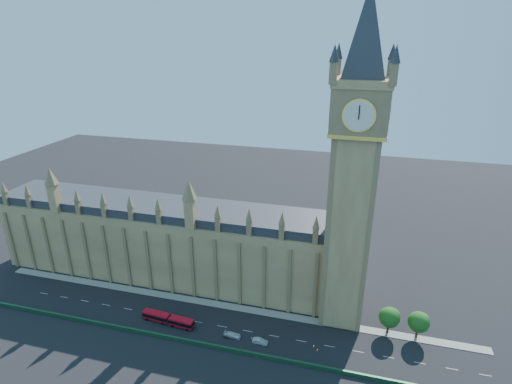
% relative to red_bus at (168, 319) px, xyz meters
% --- Properties ---
extents(ground, '(400.00, 400.00, 0.00)m').
position_rel_red_bus_xyz_m(ground, '(12.28, 2.84, -1.50)').
color(ground, black).
rests_on(ground, ground).
extents(palace_westminster, '(120.00, 20.00, 28.00)m').
position_rel_red_bus_xyz_m(palace_westminster, '(-12.72, 24.84, 12.37)').
color(palace_westminster, '#9B734B').
rests_on(palace_westminster, ground).
extents(elizabeth_tower, '(20.59, 20.59, 105.00)m').
position_rel_red_bus_xyz_m(elizabeth_tower, '(50.28, 16.84, 53.06)').
color(elizabeth_tower, '#9B734B').
rests_on(elizabeth_tower, ground).
extents(bridge_parapet, '(160.00, 0.60, 1.20)m').
position_rel_red_bus_xyz_m(bridge_parapet, '(12.28, -6.16, -0.90)').
color(bridge_parapet, '#1E4C2D').
rests_on(bridge_parapet, ground).
extents(kerb_north, '(160.00, 3.00, 0.16)m').
position_rel_red_bus_xyz_m(kerb_north, '(12.28, 12.34, -1.42)').
color(kerb_north, gray).
rests_on(kerb_north, ground).
extents(tree_east_near, '(6.00, 6.00, 8.50)m').
position_rel_red_bus_xyz_m(tree_east_near, '(64.51, 12.93, 4.15)').
color(tree_east_near, '#382619').
rests_on(tree_east_near, ground).
extents(tree_east_far, '(6.00, 6.00, 8.50)m').
position_rel_red_bus_xyz_m(tree_east_far, '(72.51, 12.93, 4.15)').
color(tree_east_far, '#382619').
rests_on(tree_east_far, ground).
extents(red_bus, '(16.89, 3.89, 2.85)m').
position_rel_red_bus_xyz_m(red_bus, '(0.00, 0.00, 0.00)').
color(red_bus, red).
rests_on(red_bus, ground).
extents(car_grey, '(3.95, 1.92, 1.30)m').
position_rel_red_bus_xyz_m(car_grey, '(20.23, -0.82, -0.85)').
color(car_grey, '#45494E').
rests_on(car_grey, ground).
extents(car_silver, '(4.57, 1.83, 1.48)m').
position_rel_red_bus_xyz_m(car_silver, '(29.06, -1.07, -0.76)').
color(car_silver, '#ABAFB3').
rests_on(car_silver, ground).
extents(car_white, '(4.94, 2.01, 1.43)m').
position_rel_red_bus_xyz_m(car_white, '(20.65, -0.63, -0.78)').
color(car_white, silver).
rests_on(car_white, ground).
extents(cone_a, '(0.57, 0.57, 0.76)m').
position_rel_red_bus_xyz_m(cone_a, '(27.32, 0.25, -1.12)').
color(cone_a, black).
rests_on(cone_a, ground).
extents(cone_b, '(0.56, 0.56, 0.69)m').
position_rel_red_bus_xyz_m(cone_b, '(26.28, -0.07, -1.16)').
color(cone_b, black).
rests_on(cone_b, ground).
extents(cone_c, '(0.62, 0.62, 0.79)m').
position_rel_red_bus_xyz_m(cone_c, '(44.03, 1.31, -1.11)').
color(cone_c, black).
rests_on(cone_c, ground).
extents(cone_d, '(0.51, 0.51, 0.75)m').
position_rel_red_bus_xyz_m(cone_d, '(45.22, 0.19, -1.13)').
color(cone_d, black).
rests_on(cone_d, ground).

